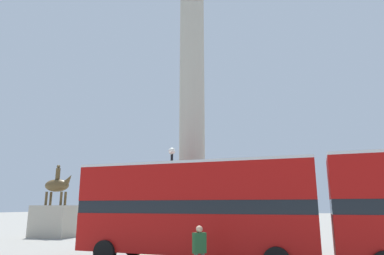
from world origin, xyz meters
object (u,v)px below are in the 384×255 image
monument_column (192,125)px  bus_a (194,207)px  pedestrian_near_lamp (199,249)px  equestrian_statue (54,216)px  street_lamp (171,197)px

monument_column → bus_a: monument_column is taller
monument_column → pedestrian_near_lamp: 11.74m
monument_column → bus_a: 8.37m
monument_column → equestrian_statue: size_ratio=4.35×
equestrian_statue → street_lamp: 13.76m
monument_column → bus_a: size_ratio=2.41×
bus_a → street_lamp: size_ratio=1.85×
pedestrian_near_lamp → street_lamp: bearing=-104.4°
street_lamp → pedestrian_near_lamp: size_ratio=3.15×
monument_column → pedestrian_near_lamp: (3.55, -8.99, -6.66)m
pedestrian_near_lamp → equestrian_statue: bearing=-81.0°
equestrian_statue → street_lamp: equestrian_statue is taller
monument_column → street_lamp: size_ratio=4.46×
bus_a → street_lamp: 3.56m
equestrian_statue → pedestrian_near_lamp: size_ratio=3.23×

